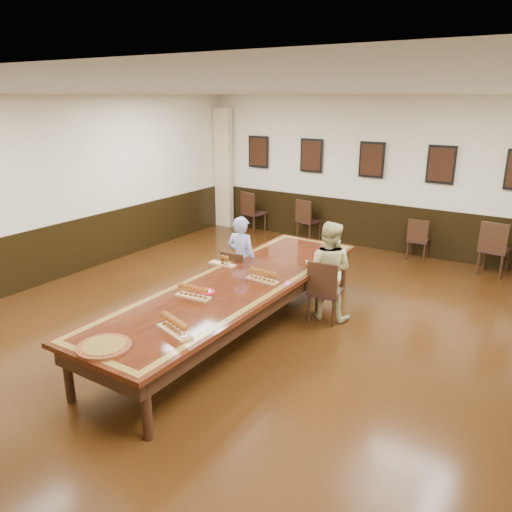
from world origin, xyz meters
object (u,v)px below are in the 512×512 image
Objects in this scene: spare_chair_a at (254,212)px; person_woman at (328,271)px; spare_chair_c at (419,239)px; spare_chair_d at (495,248)px; person_man at (242,259)px; carved_platter at (104,347)px; chair_woman at (325,290)px; conference_table at (236,292)px; chair_man at (239,276)px; spare_chair_b at (309,219)px.

person_woman reaches higher than spare_chair_a.
spare_chair_c is 0.83× the size of spare_chair_d.
person_man reaches higher than spare_chair_a.
person_man reaches higher than carved_platter.
spare_chair_c is at bearing -117.22° from person_man.
chair_woman is 1.37m from conference_table.
chair_man is at bearing 90.00° from person_man.
conference_table is at bearing 67.22° from spare_chair_d.
spare_chair_c is at bearing 79.96° from carved_platter.
conference_table is (0.61, -0.94, 0.17)m from chair_man.
spare_chair_b is 1.11× the size of spare_chair_c.
carved_platter is (1.29, -7.05, 0.30)m from spare_chair_b.
spare_chair_d is at bearing 60.22° from conference_table.
spare_chair_d is 7.29m from carved_platter.
chair_man reaches higher than conference_table.
spare_chair_b is 5.01m from conference_table.
chair_woman is at bearing 132.53° from spare_chair_b.
person_woman reaches higher than conference_table.
chair_woman is 0.19× the size of conference_table.
person_man is 0.28× the size of conference_table.
spare_chair_b is (-2.19, 3.75, -0.00)m from chair_woman.
chair_man is 0.59× the size of person_woman.
carved_platter is (-2.66, -6.79, 0.26)m from spare_chair_d.
chair_woman is at bearing -176.19° from chair_man.
chair_woman is 1.47m from person_man.
person_woman is (-0.35, -3.56, 0.31)m from spare_chair_c.
person_man is (0.74, -3.79, 0.22)m from spare_chair_b.
person_man is 0.94× the size of person_woman.
spare_chair_a reaches higher than chair_man.
person_man is (2.17, -3.70, 0.20)m from spare_chair_a.
chair_man is 0.17× the size of conference_table.
spare_chair_a is 0.20× the size of conference_table.
spare_chair_d is at bearing -133.06° from chair_man.
spare_chair_a is 0.96× the size of spare_chair_d.
person_woman reaches higher than spare_chair_c.
spare_chair_c is at bearing -169.85° from spare_chair_b.
spare_chair_b is at bearing -162.78° from spare_chair_a.
spare_chair_d is 0.69× the size of person_woman.
chair_woman is at bearing -179.84° from person_man.
chair_man is at bearing 0.47° from person_woman.
spare_chair_b is 0.68× the size of person_man.
spare_chair_d is at bearing -125.55° from chair_woman.
person_man is at bearing -7.12° from chair_woman.
chair_man is at bearing 123.20° from conference_table.
chair_man is at bearing 99.97° from carved_platter.
spare_chair_d is (3.22, 3.62, 0.08)m from chair_man.
chair_woman is at bearing 148.24° from spare_chair_a.
chair_woman is 3.43m from carved_platter.
spare_chair_d reaches higher than chair_woman.
person_man reaches higher than chair_man.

